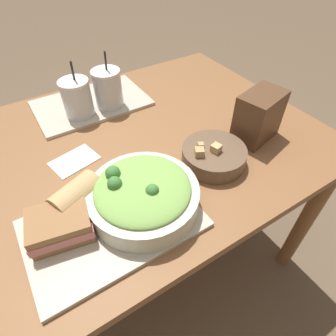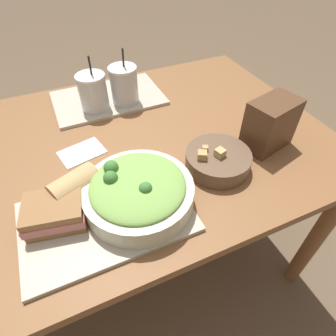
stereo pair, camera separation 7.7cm
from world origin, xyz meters
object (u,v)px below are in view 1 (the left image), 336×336
salad_bowl (143,194)px  chip_bag (258,116)px  sandwich_near (60,225)px  baguette_near (78,196)px  drink_cup_dark (77,99)px  soup_bowl (214,155)px  drink_cup_red (108,89)px  napkin_folded (74,161)px

salad_bowl → chip_bag: chip_bag is taller
sandwich_near → baguette_near: 0.09m
drink_cup_dark → chip_bag: (0.45, -0.42, 0.01)m
salad_bowl → chip_bag: size_ratio=1.65×
sandwich_near → chip_bag: 0.67m
salad_bowl → chip_bag: bearing=8.4°
salad_bowl → sandwich_near: bearing=172.5°
drink_cup_dark → baguette_near: bearing=-109.7°
soup_bowl → baguette_near: (-0.40, 0.04, 0.02)m
drink_cup_dark → drink_cup_red: drink_cup_red is taller
sandwich_near → chip_bag: chip_bag is taller
soup_bowl → sandwich_near: size_ratio=1.20×
drink_cup_dark → chip_bag: 0.62m
salad_bowl → soup_bowl: bearing=8.6°
salad_bowl → drink_cup_red: (0.12, 0.49, 0.02)m
salad_bowl → chip_bag: 0.47m
drink_cup_red → chip_bag: 0.54m
drink_cup_red → napkin_folded: size_ratio=1.34×
drink_cup_dark → chip_bag: size_ratio=1.16×
soup_bowl → chip_bag: (0.20, 0.03, 0.05)m
drink_cup_dark → salad_bowl: bearing=-90.8°
salad_bowl → soup_bowl: salad_bowl is taller
drink_cup_dark → drink_cup_red: bearing=0.0°
soup_bowl → drink_cup_dark: bearing=119.5°
baguette_near → drink_cup_red: 0.49m
drink_cup_red → napkin_folded: (-0.22, -0.22, -0.07)m
salad_bowl → soup_bowl: size_ratio=1.47×
salad_bowl → drink_cup_red: size_ratio=1.38×
sandwich_near → drink_cup_dark: bearing=76.7°
chip_bag → napkin_folded: size_ratio=1.12×
drink_cup_dark → sandwich_near: bearing=-114.3°
chip_bag → sandwich_near: bearing=169.9°
drink_cup_red → chip_bag: size_ratio=1.19×
chip_bag → drink_cup_red: bearing=114.8°
soup_bowl → sandwich_near: (-0.46, -0.01, 0.02)m
sandwich_near → baguette_near: baguette_near is taller
soup_bowl → baguette_near: bearing=173.9°
drink_cup_red → napkin_folded: 0.32m
drink_cup_dark → napkin_folded: size_ratio=1.30×
baguette_near → napkin_folded: baguette_near is taller
sandwich_near → drink_cup_red: drink_cup_red is taller
sandwich_near → drink_cup_red: 0.57m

